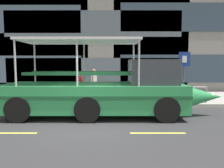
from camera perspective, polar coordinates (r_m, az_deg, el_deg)
ground_plane at (r=8.36m, az=-6.32°, el=-10.24°), size 120.00×120.00×0.00m
sidewalk at (r=13.80m, az=-3.73°, el=-3.68°), size 32.00×4.80×0.18m
curb_edge at (r=11.35m, az=-4.57°, el=-5.62°), size 32.00×0.18×0.18m
lane_centreline at (r=7.30m, az=-7.32°, el=-12.54°), size 25.80×0.12×0.01m
curb_guardrail at (r=11.58m, az=-3.93°, el=-2.00°), size 11.67×0.09×0.86m
parking_sign at (r=12.38m, az=18.32°, el=3.92°), size 0.60×0.12×2.68m
duck_tour_boat at (r=9.36m, az=-1.21°, el=-1.98°), size 9.38×2.48×3.23m
pedestrian_near_bow at (r=12.64m, az=13.73°, el=0.58°), size 0.47×0.30×1.75m
pedestrian_mid_left at (r=12.95m, az=-4.64°, el=0.87°), size 0.35×0.43×1.76m
pedestrian_mid_right at (r=12.42m, az=-8.16°, el=0.12°), size 0.29×0.41×1.57m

